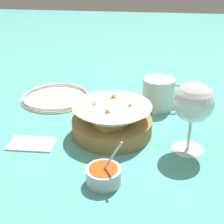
# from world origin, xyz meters

# --- Properties ---
(ground_plane) EXTENTS (4.00, 4.00, 0.00)m
(ground_plane) POSITION_xyz_m (0.00, 0.00, 0.00)
(ground_plane) COLOR teal
(food_basket) EXTENTS (0.21, 0.21, 0.09)m
(food_basket) POSITION_xyz_m (0.03, -0.02, 0.04)
(food_basket) COLOR olive
(food_basket) RESTS_ON ground_plane
(sauce_cup) EXTENTS (0.07, 0.07, 0.10)m
(sauce_cup) POSITION_xyz_m (0.04, -0.22, 0.02)
(sauce_cup) COLOR #B7B7BC
(sauce_cup) RESTS_ON ground_plane
(wine_glass) EXTENTS (0.09, 0.09, 0.17)m
(wine_glass) POSITION_xyz_m (0.22, -0.07, 0.12)
(wine_glass) COLOR silver
(wine_glass) RESTS_ON ground_plane
(beer_mug) EXTENTS (0.13, 0.10, 0.09)m
(beer_mug) POSITION_xyz_m (0.15, 0.15, 0.04)
(beer_mug) COLOR silver
(beer_mug) RESTS_ON ground_plane
(side_plate) EXTENTS (0.22, 0.22, 0.01)m
(side_plate) POSITION_xyz_m (-0.18, 0.17, 0.01)
(side_plate) COLOR silver
(side_plate) RESTS_ON ground_plane
(napkin) EXTENTS (0.11, 0.07, 0.01)m
(napkin) POSITION_xyz_m (-0.16, -0.10, 0.00)
(napkin) COLOR white
(napkin) RESTS_ON ground_plane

